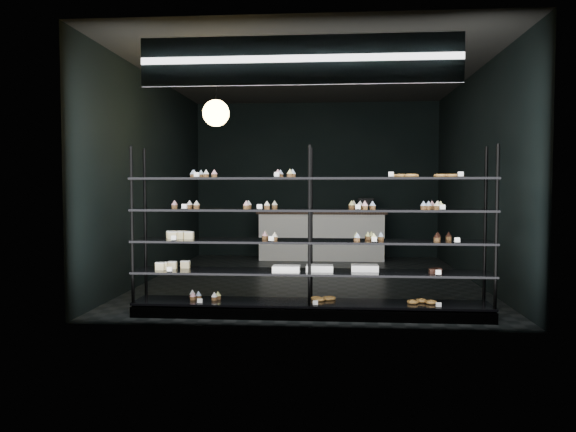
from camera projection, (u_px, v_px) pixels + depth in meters
The scene contains 5 objects.
room at pixel (311, 178), 8.69m from camera, with size 5.01×6.01×3.20m.
display_shelf at pixel (309, 261), 6.30m from camera, with size 4.00×0.50×1.91m.
signage at pixel (299, 60), 5.72m from camera, with size 3.30×0.05×0.50m.
pendant_lamp at pixel (216, 113), 7.54m from camera, with size 0.36×0.36×0.91m.
service_counter at pixel (322, 234), 11.23m from camera, with size 2.55×0.65×1.23m.
Camera 1 is at (0.35, -8.71, 1.46)m, focal length 35.00 mm.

